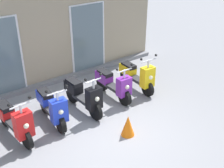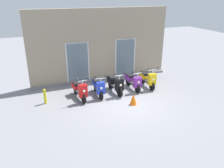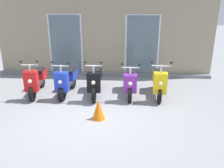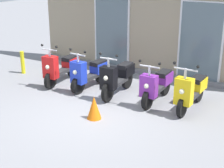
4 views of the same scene
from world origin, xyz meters
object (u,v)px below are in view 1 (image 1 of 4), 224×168
(scooter_blue, at_px, (52,106))
(scooter_purple, at_px, (113,84))
(scooter_red, at_px, (14,120))
(scooter_yellow, at_px, (137,75))
(traffic_cone, at_px, (128,126))
(scooter_black, at_px, (83,95))

(scooter_blue, bearing_deg, scooter_purple, 2.16)
(scooter_red, relative_size, scooter_purple, 1.05)
(scooter_yellow, relative_size, traffic_cone, 2.94)
(scooter_black, bearing_deg, scooter_yellow, 1.90)
(scooter_red, height_order, traffic_cone, scooter_red)
(scooter_black, distance_m, scooter_yellow, 1.93)
(scooter_blue, relative_size, scooter_purple, 0.98)
(scooter_purple, bearing_deg, scooter_yellow, -2.32)
(scooter_red, bearing_deg, scooter_blue, 1.62)
(scooter_blue, xyz_separation_m, traffic_cone, (1.16, -1.54, -0.19))
(scooter_red, distance_m, scooter_purple, 2.91)
(scooter_black, bearing_deg, scooter_blue, 178.37)
(scooter_black, distance_m, traffic_cone, 1.55)
(scooter_purple, relative_size, scooter_yellow, 1.01)
(scooter_blue, height_order, traffic_cone, scooter_blue)
(scooter_purple, xyz_separation_m, scooter_yellow, (0.87, -0.04, 0.03))
(scooter_yellow, distance_m, traffic_cone, 2.29)
(scooter_blue, bearing_deg, traffic_cone, -52.85)
(scooter_blue, bearing_deg, scooter_yellow, 0.78)
(scooter_black, relative_size, traffic_cone, 3.08)
(scooter_purple, distance_m, traffic_cone, 1.80)
(scooter_red, relative_size, scooter_yellow, 1.05)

